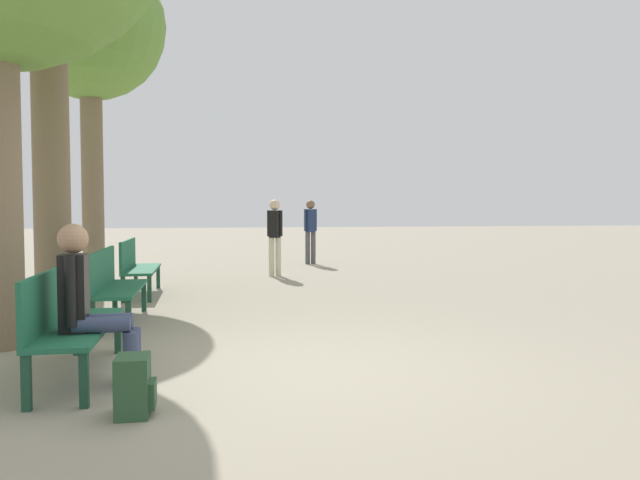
# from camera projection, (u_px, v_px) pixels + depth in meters

# --- Properties ---
(ground_plane) EXTENTS (80.00, 80.00, 0.00)m
(ground_plane) POSITION_uv_depth(u_px,v_px,m) (279.00, 369.00, 5.37)
(ground_plane) COLOR gray
(bench_row_0) EXTENTS (0.47, 1.75, 0.89)m
(bench_row_0) POSITION_uv_depth(u_px,v_px,m) (67.00, 316.00, 5.08)
(bench_row_0) COLOR #1E6042
(bench_row_0) RESTS_ON ground_plane
(bench_row_1) EXTENTS (0.47, 1.75, 0.89)m
(bench_row_1) POSITION_uv_depth(u_px,v_px,m) (112.00, 281.00, 7.51)
(bench_row_1) COLOR #1E6042
(bench_row_1) RESTS_ON ground_plane
(bench_row_2) EXTENTS (0.47, 1.75, 0.89)m
(bench_row_2) POSITION_uv_depth(u_px,v_px,m) (136.00, 263.00, 9.94)
(bench_row_2) COLOR #1E6042
(bench_row_2) RESTS_ON ground_plane
(tree_row_2) EXTENTS (2.66, 2.66, 5.99)m
(tree_row_2) POSITION_uv_depth(u_px,v_px,m) (90.00, 29.00, 11.09)
(tree_row_2) COLOR #7A664C
(tree_row_2) RESTS_ON ground_plane
(person_seated) EXTENTS (0.60, 0.34, 1.27)m
(person_seated) POSITION_uv_depth(u_px,v_px,m) (90.00, 301.00, 4.83)
(person_seated) COLOR #384260
(person_seated) RESTS_ON ground_plane
(backpack) EXTENTS (0.26, 0.30, 0.40)m
(backpack) POSITION_uv_depth(u_px,v_px,m) (134.00, 386.00, 4.17)
(backpack) COLOR #284C2D
(backpack) RESTS_ON ground_plane
(pedestrian_near) EXTENTS (0.32, 0.26, 1.59)m
(pedestrian_near) POSITION_uv_depth(u_px,v_px,m) (310.00, 228.00, 15.47)
(pedestrian_near) COLOR #4C4C4C
(pedestrian_near) RESTS_ON ground_plane
(pedestrian_mid) EXTENTS (0.32, 0.27, 1.57)m
(pedestrian_mid) POSITION_uv_depth(u_px,v_px,m) (275.00, 232.00, 12.73)
(pedestrian_mid) COLOR beige
(pedestrian_mid) RESTS_ON ground_plane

